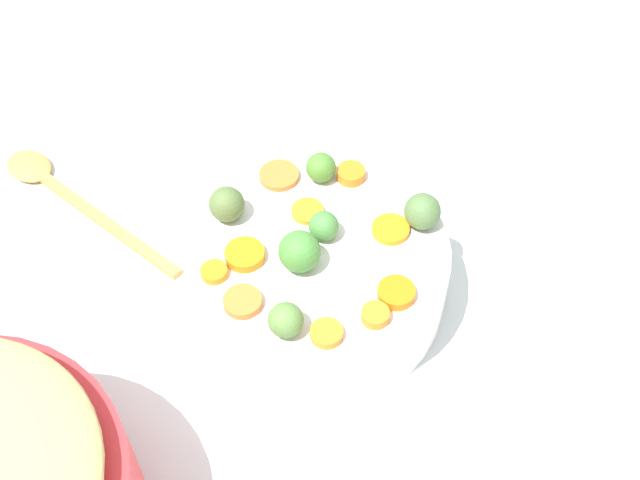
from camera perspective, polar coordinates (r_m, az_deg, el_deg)
tabletop at (r=0.85m, az=-0.57°, el=-4.07°), size 2.40×2.40×0.02m
serving_bowl_carrots at (r=0.81m, az=0.00°, el=-2.18°), size 0.25×0.25×0.08m
carrot_slice_0 at (r=0.74m, az=-5.35°, el=-4.25°), size 0.05×0.05×0.01m
carrot_slice_1 at (r=0.76m, az=-7.30°, el=-2.21°), size 0.03×0.03×0.01m
carrot_slice_2 at (r=0.79m, az=4.88°, el=0.74°), size 0.04×0.04×0.01m
carrot_slice_3 at (r=0.83m, az=2.23°, el=4.54°), size 0.03×0.03×0.01m
carrot_slice_4 at (r=0.77m, az=-5.21°, el=-1.01°), size 0.05×0.05×0.01m
carrot_slice_5 at (r=0.83m, az=-2.83°, el=4.46°), size 0.05×0.05×0.01m
carrot_slice_6 at (r=0.80m, az=-0.87°, el=1.99°), size 0.03×0.03×0.01m
carrot_slice_7 at (r=0.74m, az=5.26°, el=-3.64°), size 0.05×0.05×0.01m
carrot_slice_8 at (r=0.71m, az=0.45°, el=-6.44°), size 0.04×0.04×0.01m
carrot_slice_9 at (r=0.73m, az=3.83°, el=-5.19°), size 0.03×0.03×0.01m
brussels_sprout_0 at (r=0.71m, az=-2.38°, el=-5.53°), size 0.03×0.03×0.03m
brussels_sprout_1 at (r=0.75m, az=-1.51°, el=-0.76°), size 0.04×0.04×0.04m
brussels_sprout_2 at (r=0.82m, az=0.06°, el=5.02°), size 0.03×0.03×0.03m
brussels_sprout_3 at (r=0.79m, az=-6.49°, el=2.39°), size 0.03×0.03×0.03m
brussels_sprout_4 at (r=0.79m, az=7.06°, el=1.98°), size 0.04×0.04×0.04m
brussels_sprout_5 at (r=0.77m, az=0.25°, el=0.97°), size 0.03×0.03×0.03m
wooden_spoon at (r=0.97m, az=-17.53°, el=3.42°), size 0.10×0.27×0.01m
dish_towel at (r=0.97m, az=14.17°, el=4.30°), size 0.17×0.15×0.01m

